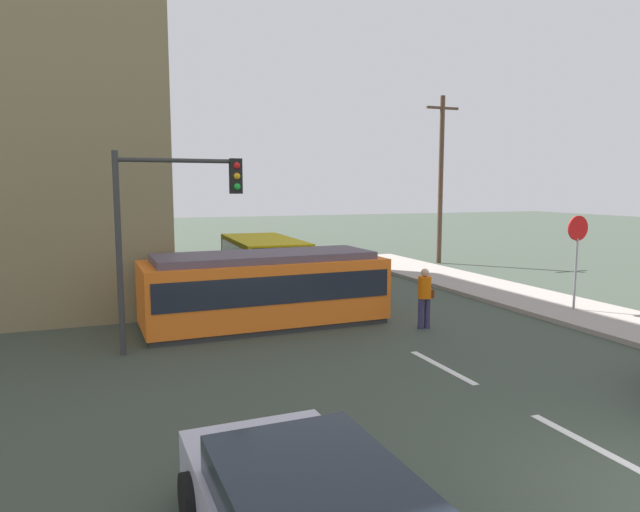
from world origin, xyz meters
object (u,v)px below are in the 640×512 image
(pedestrian_crossing, at_px, (425,295))
(traffic_light_mast, at_px, (172,212))
(utility_pole_mid, at_px, (441,177))
(stop_sign, at_px, (577,243))
(streetcar_tram, at_px, (265,288))
(parked_sedan_mid, at_px, (152,286))
(city_bus, at_px, (264,257))

(pedestrian_crossing, bearing_deg, traffic_light_mast, 176.80)
(utility_pole_mid, bearing_deg, stop_sign, -102.92)
(streetcar_tram, distance_m, pedestrian_crossing, 4.46)
(parked_sedan_mid, height_order, traffic_light_mast, traffic_light_mast)
(stop_sign, xyz_separation_m, utility_pole_mid, (2.65, 11.54, 2.19))
(city_bus, relative_size, stop_sign, 2.06)
(city_bus, relative_size, parked_sedan_mid, 1.34)
(parked_sedan_mid, bearing_deg, traffic_light_mast, -89.28)
(utility_pole_mid, bearing_deg, city_bus, -166.57)
(city_bus, xyz_separation_m, parked_sedan_mid, (-4.66, -3.13, -0.41))
(stop_sign, xyz_separation_m, traffic_light_mast, (-11.92, 0.45, 1.12))
(streetcar_tram, height_order, stop_sign, stop_sign)
(parked_sedan_mid, xyz_separation_m, stop_sign, (11.99, -6.03, 1.57))
(city_bus, xyz_separation_m, pedestrian_crossing, (2.05, -9.09, -0.09))
(pedestrian_crossing, bearing_deg, parked_sedan_mid, 138.39)
(pedestrian_crossing, relative_size, utility_pole_mid, 0.20)
(parked_sedan_mid, distance_m, stop_sign, 13.51)
(streetcar_tram, bearing_deg, pedestrian_crossing, -26.65)
(utility_pole_mid, bearing_deg, pedestrian_crossing, -124.66)
(streetcar_tram, xyz_separation_m, parked_sedan_mid, (-2.73, 3.96, -0.44))
(stop_sign, height_order, traffic_light_mast, traffic_light_mast)
(streetcar_tram, xyz_separation_m, pedestrian_crossing, (3.98, -2.00, -0.12))
(city_bus, height_order, utility_pole_mid, utility_pole_mid)
(streetcar_tram, xyz_separation_m, utility_pole_mid, (11.91, 9.47, 3.32))
(pedestrian_crossing, relative_size, traffic_light_mast, 0.36)
(parked_sedan_mid, bearing_deg, streetcar_tram, -55.45)
(stop_sign, bearing_deg, parked_sedan_mid, 153.28)
(city_bus, xyz_separation_m, stop_sign, (7.33, -9.16, 1.16))
(utility_pole_mid, bearing_deg, parked_sedan_mid, -159.38)
(parked_sedan_mid, distance_m, traffic_light_mast, 6.20)
(pedestrian_crossing, xyz_separation_m, utility_pole_mid, (7.93, 11.47, 3.44))
(parked_sedan_mid, xyz_separation_m, traffic_light_mast, (0.07, -5.59, 2.69))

